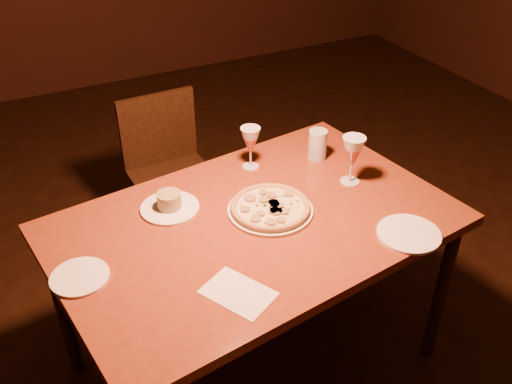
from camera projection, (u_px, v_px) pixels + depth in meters
name	position (u px, v px, depth m)	size (l,w,h in m)	color
dining_table	(254.00, 235.00, 2.11)	(1.54, 1.11, 0.77)	brown
chair_far	(170.00, 168.00, 2.94)	(0.42, 0.42, 0.83)	black
pizza_plate	(270.00, 207.00, 2.11)	(0.32, 0.32, 0.03)	white
ramekin_saucer	(170.00, 204.00, 2.12)	(0.22, 0.22, 0.07)	white
wine_glass_far	(250.00, 148.00, 2.33)	(0.08, 0.08, 0.18)	#B4534B
wine_glass_right	(352.00, 160.00, 2.23)	(0.09, 0.09, 0.20)	#B4534B
water_tumbler	(318.00, 145.00, 2.41)	(0.08, 0.08, 0.13)	silver
side_plate_left	(80.00, 277.00, 1.82)	(0.19, 0.19, 0.01)	white
side_plate_near	(409.00, 234.00, 2.00)	(0.23, 0.23, 0.01)	white
menu_card	(238.00, 293.00, 1.76)	(0.15, 0.22, 0.00)	white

